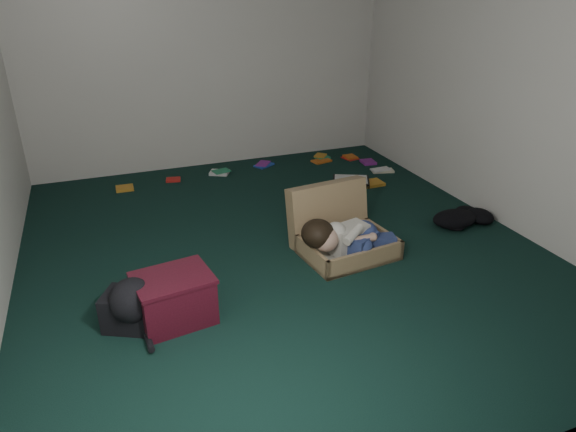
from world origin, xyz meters
TOP-DOWN VIEW (x-y plane):
  - floor at (0.00, 0.00)m, footprint 4.50×4.50m
  - wall_back at (0.00, 2.25)m, footprint 4.50×0.00m
  - wall_front at (0.00, -2.25)m, footprint 4.50×0.00m
  - wall_right at (2.00, 0.00)m, footprint 0.00×4.50m
  - suitcase at (0.43, -0.18)m, footprint 0.77×0.75m
  - person at (0.40, -0.36)m, footprint 0.77×0.37m
  - maroon_bin at (-0.97, -0.67)m, footprint 0.52×0.44m
  - backpack at (-1.23, -0.64)m, footprint 0.54×0.51m
  - clothing_pile at (1.68, -0.07)m, footprint 0.51×0.44m
  - paper_tray at (1.19, 1.08)m, footprint 0.47×0.43m
  - book_scatter at (0.76, 1.69)m, footprint 2.99×1.21m

SIDE VIEW (x-z plane):
  - floor at x=0.00m, z-range 0.00..0.00m
  - book_scatter at x=0.76m, z-range 0.00..0.02m
  - paper_tray at x=1.19m, z-range 0.00..0.05m
  - clothing_pile at x=1.68m, z-range 0.00..0.15m
  - backpack at x=-1.23m, z-range 0.00..0.26m
  - suitcase at x=0.43m, z-range -0.10..0.41m
  - maroon_bin at x=-0.97m, z-range 0.00..0.33m
  - person at x=0.40m, z-range 0.04..0.35m
  - wall_back at x=0.00m, z-range -0.95..3.55m
  - wall_front at x=0.00m, z-range -0.95..3.55m
  - wall_right at x=2.00m, z-range -0.95..3.55m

